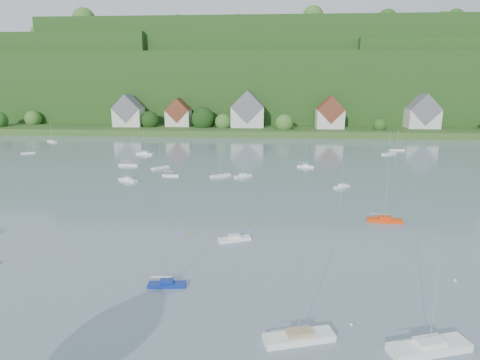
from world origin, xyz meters
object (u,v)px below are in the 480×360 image
object	(u,v)px
near_sailboat_1	(167,284)
near_sailboat_5	(384,220)
near_sailboat_3	(234,238)
near_sailboat_2	(299,337)
near_sailboat_4	(429,346)

from	to	relation	value
near_sailboat_1	near_sailboat_5	distance (m)	45.51
near_sailboat_3	near_sailboat_1	bearing A→B (deg)	-136.34
near_sailboat_2	near_sailboat_5	bearing A→B (deg)	47.68
near_sailboat_2	near_sailboat_4	bearing A→B (deg)	-19.31
near_sailboat_2	near_sailboat_3	world-z (taller)	near_sailboat_2
near_sailboat_2	near_sailboat_4	distance (m)	13.20
near_sailboat_5	near_sailboat_3	bearing A→B (deg)	-151.49
near_sailboat_3	near_sailboat_4	bearing A→B (deg)	-72.40
near_sailboat_1	near_sailboat_4	bearing A→B (deg)	-25.98
near_sailboat_2	near_sailboat_4	xyz separation A→B (m)	(13.18, -0.73, 0.04)
near_sailboat_1	near_sailboat_3	world-z (taller)	near_sailboat_3
near_sailboat_4	near_sailboat_5	xyz separation A→B (m)	(5.77, 39.28, -0.08)
near_sailboat_1	near_sailboat_2	size ratio (longest dim) A/B	0.66
near_sailboat_4	near_sailboat_5	size ratio (longest dim) A/B	1.30
near_sailboat_1	near_sailboat_2	world-z (taller)	near_sailboat_2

